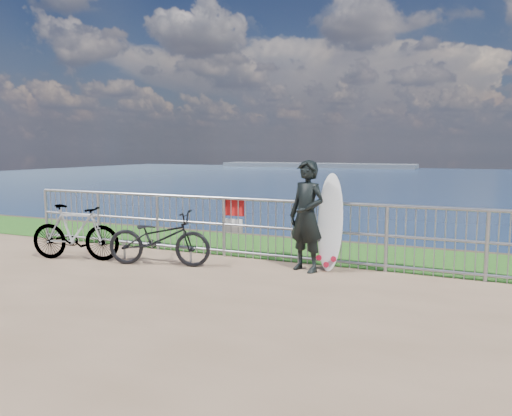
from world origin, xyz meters
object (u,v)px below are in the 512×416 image
at_px(surfer, 307,216).
at_px(surfboard, 330,226).
at_px(bicycle_far, 75,232).
at_px(bicycle_near, 159,238).

relative_size(surfer, surfboard, 1.13).
bearing_deg(bicycle_far, bicycle_near, -95.39).
bearing_deg(surfer, bicycle_far, -145.10).
bearing_deg(surfboard, bicycle_far, -165.23).
bearing_deg(bicycle_near, surfer, -89.85).
height_order(surfer, bicycle_near, surfer).
relative_size(surfboard, bicycle_near, 0.89).
relative_size(surfboard, bicycle_far, 0.96).
bearing_deg(surfboard, bicycle_near, -161.95).
distance_m(surfer, bicycle_far, 4.23).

